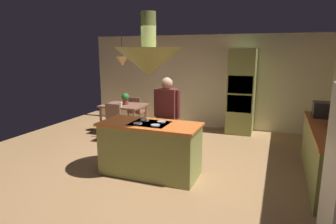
{
  "coord_description": "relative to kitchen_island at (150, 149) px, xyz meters",
  "views": [
    {
      "loc": [
        1.99,
        -4.5,
        2.11
      ],
      "look_at": [
        0.1,
        0.4,
        1.0
      ],
      "focal_mm": 30.85,
      "sensor_mm": 36.0,
      "label": 1
    }
  ],
  "objects": [
    {
      "name": "counter_run_right",
      "position": [
        2.84,
        0.8,
        0.0
      ],
      "size": [
        0.73,
        2.56,
        0.92
      ],
      "color": "#8C934C",
      "rests_on": "ground"
    },
    {
      "name": "person_at_island",
      "position": [
        0.06,
        0.66,
        0.47
      ],
      "size": [
        0.53,
        0.22,
        1.64
      ],
      "color": "tan",
      "rests_on": "ground"
    },
    {
      "name": "chair_by_back_wall",
      "position": [
        -1.7,
        2.73,
        0.04
      ],
      "size": [
        0.4,
        0.4,
        0.87
      ],
      "rotation": [
        0.0,
        0.0,
        3.14
      ],
      "color": "#90604B",
      "rests_on": "ground"
    },
    {
      "name": "dining_table",
      "position": [
        -1.7,
        2.1,
        0.19
      ],
      "size": [
        1.07,
        0.83,
        0.76
      ],
      "color": "#90604B",
      "rests_on": "ground"
    },
    {
      "name": "range_hood",
      "position": [
        0.0,
        -0.0,
        1.51
      ],
      "size": [
        1.1,
        1.1,
        1.0
      ],
      "color": "#8C934C"
    },
    {
      "name": "oven_tower",
      "position": [
        1.1,
        3.24,
        0.62
      ],
      "size": [
        0.66,
        0.62,
        2.17
      ],
      "color": "#8C934C",
      "rests_on": "ground"
    },
    {
      "name": "pendant_light_over_table",
      "position": [
        -1.7,
        2.1,
        1.4
      ],
      "size": [
        0.32,
        0.32,
        0.82
      ],
      "color": "#E0B266"
    },
    {
      "name": "chair_facing_island",
      "position": [
        -1.7,
        1.47,
        0.04
      ],
      "size": [
        0.4,
        0.4,
        0.87
      ],
      "color": "#90604B",
      "rests_on": "ground"
    },
    {
      "name": "cup_on_table",
      "position": [
        -1.66,
        1.89,
        0.34
      ],
      "size": [
        0.07,
        0.07,
        0.09
      ],
      "primitive_type": "cylinder",
      "color": "white",
      "rests_on": "dining_table"
    },
    {
      "name": "ground",
      "position": [
        0.0,
        0.2,
        -0.46
      ],
      "size": [
        8.16,
        8.16,
        0.0
      ],
      "primitive_type": "plane",
      "color": "#AD7F51"
    },
    {
      "name": "potted_plant_on_table",
      "position": [
        -1.65,
        2.12,
        0.46
      ],
      "size": [
        0.2,
        0.2,
        0.3
      ],
      "color": "#99382D",
      "rests_on": "dining_table"
    },
    {
      "name": "kitchen_island",
      "position": [
        0.0,
        0.0,
        0.0
      ],
      "size": [
        1.71,
        0.78,
        0.94
      ],
      "color": "#8C934C",
      "rests_on": "ground"
    },
    {
      "name": "microwave_on_counter",
      "position": [
        2.84,
        1.55,
        0.59
      ],
      "size": [
        0.46,
        0.36,
        0.28
      ],
      "primitive_type": "cube",
      "color": "#232326",
      "rests_on": "counter_run_right"
    },
    {
      "name": "wall_back",
      "position": [
        0.0,
        3.65,
        0.81
      ],
      "size": [
        6.8,
        0.1,
        2.55
      ],
      "primitive_type": "cube",
      "color": "beige",
      "rests_on": "ground"
    }
  ]
}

